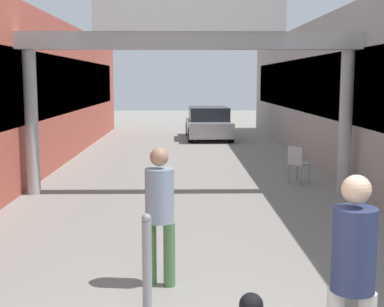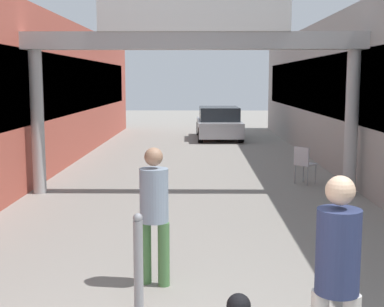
{
  "view_description": "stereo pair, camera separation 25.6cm",
  "coord_description": "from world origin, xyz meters",
  "px_view_note": "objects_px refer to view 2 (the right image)",
  "views": [
    {
      "loc": [
        -0.15,
        -3.04,
        2.44
      ],
      "look_at": [
        0.0,
        5.2,
        1.3
      ],
      "focal_mm": 50.0,
      "sensor_mm": 36.0,
      "label": 1
    },
    {
      "loc": [
        0.11,
        -3.04,
        2.44
      ],
      "look_at": [
        0.0,
        5.2,
        1.3
      ],
      "focal_mm": 50.0,
      "sensor_mm": 36.0,
      "label": 2
    }
  ],
  "objects_px": {
    "bollard_post_metal": "(138,263)",
    "cafe_chair_aluminium_nearer": "(304,162)",
    "pedestrian_companion": "(154,207)",
    "pedestrian_with_dog": "(337,270)",
    "parked_car_silver": "(219,123)"
  },
  "relations": [
    {
      "from": "pedestrian_companion",
      "to": "cafe_chair_aluminium_nearer",
      "type": "xyz_separation_m",
      "value": [
        2.99,
        6.26,
        -0.41
      ]
    },
    {
      "from": "bollard_post_metal",
      "to": "cafe_chair_aluminium_nearer",
      "type": "relative_size",
      "value": 1.22
    },
    {
      "from": "bollard_post_metal",
      "to": "pedestrian_companion",
      "type": "bearing_deg",
      "value": 83.28
    },
    {
      "from": "bollard_post_metal",
      "to": "cafe_chair_aluminium_nearer",
      "type": "distance_m",
      "value": 7.73
    },
    {
      "from": "pedestrian_with_dog",
      "to": "cafe_chair_aluminium_nearer",
      "type": "distance_m",
      "value": 8.57
    },
    {
      "from": "pedestrian_companion",
      "to": "cafe_chair_aluminium_nearer",
      "type": "bearing_deg",
      "value": 64.47
    },
    {
      "from": "bollard_post_metal",
      "to": "parked_car_silver",
      "type": "relative_size",
      "value": 0.27
    },
    {
      "from": "bollard_post_metal",
      "to": "parked_car_silver",
      "type": "xyz_separation_m",
      "value": [
        1.45,
        16.9,
        0.09
      ]
    },
    {
      "from": "cafe_chair_aluminium_nearer",
      "to": "pedestrian_with_dog",
      "type": "bearing_deg",
      "value": -99.37
    },
    {
      "from": "cafe_chair_aluminium_nearer",
      "to": "parked_car_silver",
      "type": "distance_m",
      "value": 9.95
    },
    {
      "from": "pedestrian_with_dog",
      "to": "pedestrian_companion",
      "type": "relative_size",
      "value": 1.04
    },
    {
      "from": "pedestrian_companion",
      "to": "bollard_post_metal",
      "type": "xyz_separation_m",
      "value": [
        -0.1,
        -0.83,
        -0.4
      ]
    },
    {
      "from": "cafe_chair_aluminium_nearer",
      "to": "parked_car_silver",
      "type": "height_order",
      "value": "parked_car_silver"
    },
    {
      "from": "pedestrian_with_dog",
      "to": "bollard_post_metal",
      "type": "relative_size",
      "value": 1.59
    },
    {
      "from": "parked_car_silver",
      "to": "bollard_post_metal",
      "type": "bearing_deg",
      "value": -94.91
    }
  ]
}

